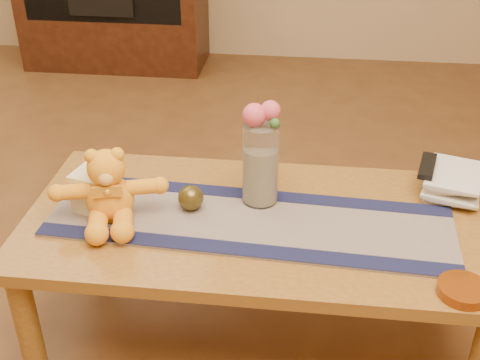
# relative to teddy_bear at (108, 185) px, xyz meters

# --- Properties ---
(floor) EXTENTS (5.50, 5.50, 0.00)m
(floor) POSITION_rel_teddy_bear_xyz_m (0.43, 0.05, -0.57)
(floor) COLOR #563318
(floor) RESTS_ON ground
(coffee_table_top) EXTENTS (1.40, 0.70, 0.04)m
(coffee_table_top) POSITION_rel_teddy_bear_xyz_m (0.43, 0.05, -0.14)
(coffee_table_top) COLOR brown
(coffee_table_top) RESTS_ON floor
(table_leg_fl) EXTENTS (0.07, 0.07, 0.41)m
(table_leg_fl) POSITION_rel_teddy_bear_xyz_m (-0.21, -0.24, -0.36)
(table_leg_fl) COLOR brown
(table_leg_fl) RESTS_ON floor
(table_leg_bl) EXTENTS (0.07, 0.07, 0.41)m
(table_leg_bl) POSITION_rel_teddy_bear_xyz_m (-0.21, 0.34, -0.36)
(table_leg_bl) COLOR brown
(table_leg_bl) RESTS_ON floor
(table_leg_br) EXTENTS (0.07, 0.07, 0.41)m
(table_leg_br) POSITION_rel_teddy_bear_xyz_m (1.07, 0.34, -0.36)
(table_leg_br) COLOR brown
(table_leg_br) RESTS_ON floor
(persian_runner) EXTENTS (1.22, 0.41, 0.01)m
(persian_runner) POSITION_rel_teddy_bear_xyz_m (0.41, 0.03, -0.11)
(persian_runner) COLOR #1A1947
(persian_runner) RESTS_ON coffee_table_top
(runner_border_near) EXTENTS (1.20, 0.12, 0.00)m
(runner_border_near) POSITION_rel_teddy_bear_xyz_m (0.41, -0.12, -0.11)
(runner_border_near) COLOR #13163A
(runner_border_near) RESTS_ON persian_runner
(runner_border_far) EXTENTS (1.20, 0.12, 0.00)m
(runner_border_far) POSITION_rel_teddy_bear_xyz_m (0.42, 0.17, -0.11)
(runner_border_far) COLOR #13163A
(runner_border_far) RESTS_ON persian_runner
(teddy_bear) EXTENTS (0.38, 0.34, 0.22)m
(teddy_bear) POSITION_rel_teddy_bear_xyz_m (0.00, 0.00, 0.00)
(teddy_bear) COLOR #FAA01F
(teddy_bear) RESTS_ON persian_runner
(pillar_candle) EXTENTS (0.13, 0.13, 0.12)m
(pillar_candle) POSITION_rel_teddy_bear_xyz_m (-0.07, 0.04, -0.05)
(pillar_candle) COLOR beige
(pillar_candle) RESTS_ON persian_runner
(candle_wick) EXTENTS (0.00, 0.00, 0.01)m
(candle_wick) POSITION_rel_teddy_bear_xyz_m (-0.07, 0.04, 0.02)
(candle_wick) COLOR black
(candle_wick) RESTS_ON pillar_candle
(glass_vase) EXTENTS (0.11, 0.11, 0.26)m
(glass_vase) POSITION_rel_teddy_bear_xyz_m (0.43, 0.14, 0.02)
(glass_vase) COLOR silver
(glass_vase) RESTS_ON persian_runner
(potpourri_fill) EXTENTS (0.09, 0.09, 0.18)m
(potpourri_fill) POSITION_rel_teddy_bear_xyz_m (0.43, 0.14, -0.02)
(potpourri_fill) COLOR beige
(potpourri_fill) RESTS_ON glass_vase
(rose_left) EXTENTS (0.07, 0.07, 0.07)m
(rose_left) POSITION_rel_teddy_bear_xyz_m (0.41, 0.13, 0.19)
(rose_left) COLOR #D94C63
(rose_left) RESTS_ON glass_vase
(rose_right) EXTENTS (0.06, 0.06, 0.06)m
(rose_right) POSITION_rel_teddy_bear_xyz_m (0.46, 0.15, 0.20)
(rose_right) COLOR #D94C63
(rose_right) RESTS_ON glass_vase
(blue_flower_back) EXTENTS (0.04, 0.04, 0.04)m
(blue_flower_back) POSITION_rel_teddy_bear_xyz_m (0.44, 0.18, 0.18)
(blue_flower_back) COLOR #4B499F
(blue_flower_back) RESTS_ON glass_vase
(blue_flower_side) EXTENTS (0.04, 0.04, 0.04)m
(blue_flower_side) POSITION_rel_teddy_bear_xyz_m (0.40, 0.16, 0.17)
(blue_flower_side) COLOR #4B499F
(blue_flower_side) RESTS_ON glass_vase
(leaf_sprig) EXTENTS (0.03, 0.03, 0.03)m
(leaf_sprig) POSITION_rel_teddy_bear_xyz_m (0.47, 0.12, 0.17)
(leaf_sprig) COLOR #33662D
(leaf_sprig) RESTS_ON glass_vase
(bronze_ball) EXTENTS (0.10, 0.10, 0.08)m
(bronze_ball) POSITION_rel_teddy_bear_xyz_m (0.23, 0.07, -0.07)
(bronze_ball) COLOR #4B4019
(bronze_ball) RESTS_ON persian_runner
(book_bottom) EXTENTS (0.21, 0.25, 0.02)m
(book_bottom) POSITION_rel_teddy_bear_xyz_m (0.96, 0.30, -0.11)
(book_bottom) COLOR beige
(book_bottom) RESTS_ON coffee_table_top
(book_lower) EXTENTS (0.23, 0.27, 0.02)m
(book_lower) POSITION_rel_teddy_bear_xyz_m (0.96, 0.29, -0.09)
(book_lower) COLOR beige
(book_lower) RESTS_ON book_bottom
(book_upper) EXTENTS (0.20, 0.24, 0.02)m
(book_upper) POSITION_rel_teddy_bear_xyz_m (0.95, 0.30, -0.07)
(book_upper) COLOR beige
(book_upper) RESTS_ON book_lower
(book_top) EXTENTS (0.22, 0.26, 0.02)m
(book_top) POSITION_rel_teddy_bear_xyz_m (0.96, 0.29, -0.05)
(book_top) COLOR beige
(book_top) RESTS_ON book_upper
(tv_remote) EXTENTS (0.08, 0.17, 0.02)m
(tv_remote) POSITION_rel_teddy_bear_xyz_m (0.95, 0.29, -0.03)
(tv_remote) COLOR black
(tv_remote) RESTS_ON book_top
(amber_dish) EXTENTS (0.14, 0.14, 0.03)m
(amber_dish) POSITION_rel_teddy_bear_xyz_m (0.98, -0.23, -0.10)
(amber_dish) COLOR #BF5914
(amber_dish) RESTS_ON coffee_table_top
(stereo_lower) EXTENTS (0.42, 0.28, 0.12)m
(stereo_lower) POSITION_rel_teddy_bear_xyz_m (-0.77, 2.40, -0.10)
(stereo_lower) COLOR black
(stereo_lower) RESTS_ON media_cabinet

